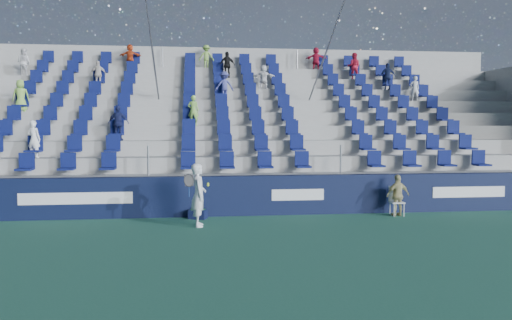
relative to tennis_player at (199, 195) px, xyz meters
The scene contains 7 objects.
ground 2.38m from the tennis_player, 47.76° to the right, with size 70.00×70.00×0.00m, color #2D6A50.
sponsor_wall 2.14m from the tennis_player, 45.22° to the left, with size 24.00×0.32×1.20m.
grandstand 6.89m from the tennis_player, 77.31° to the left, with size 24.00×8.17×6.63m.
tennis_player is the anchor object (origin of this frame).
line_judge_chair 6.04m from the tennis_player, ahead, with size 0.40×0.41×0.88m.
line_judge 6.01m from the tennis_player, ahead, with size 0.73×0.31×1.25m, color tan.
ball_bin 1.31m from the tennis_player, 91.23° to the left, with size 0.58×0.49×0.28m.
Camera 1 is at (-1.51, -11.74, 2.72)m, focal length 35.00 mm.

